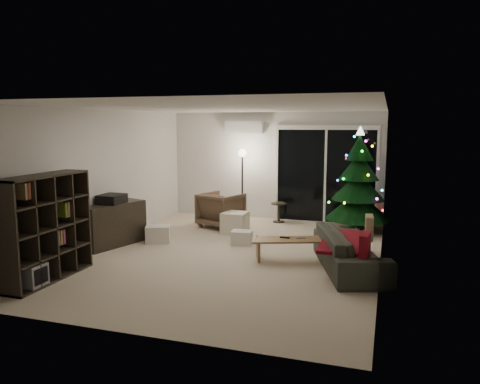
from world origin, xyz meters
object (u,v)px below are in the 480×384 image
object	(u,v)px
media_cabinet	(113,224)
armchair	(221,210)
sofa	(350,251)
coffee_table	(294,251)
bookshelf	(35,227)
christmas_tree	(359,179)

from	to	relation	value
media_cabinet	armchair	distance (m)	2.49
sofa	coffee_table	bearing A→B (deg)	67.36
bookshelf	christmas_tree	size ratio (longest dim) A/B	0.70
coffee_table	christmas_tree	bearing A→B (deg)	53.02
christmas_tree	media_cabinet	bearing A→B (deg)	-148.25
media_cabinet	armchair	world-z (taller)	media_cabinet
bookshelf	christmas_tree	xyz separation A→B (m)	(4.23, 4.57, 0.33)
media_cabinet	armchair	size ratio (longest dim) A/B	1.52
media_cabinet	sofa	size ratio (longest dim) A/B	0.61
sofa	coffee_table	xyz separation A→B (m)	(-0.89, 0.08, -0.10)
media_cabinet	sofa	xyz separation A→B (m)	(4.30, -0.15, -0.09)
sofa	christmas_tree	distance (m)	2.88
media_cabinet	christmas_tree	xyz separation A→B (m)	(4.23, 2.62, 0.70)
media_cabinet	christmas_tree	world-z (taller)	christmas_tree
media_cabinet	coffee_table	distance (m)	3.42
armchair	christmas_tree	world-z (taller)	christmas_tree
media_cabinet	sofa	distance (m)	4.30
bookshelf	armchair	bearing A→B (deg)	95.91
media_cabinet	sofa	world-z (taller)	media_cabinet
armchair	christmas_tree	bearing A→B (deg)	-150.65
sofa	media_cabinet	bearing A→B (deg)	70.25
christmas_tree	bookshelf	bearing A→B (deg)	-132.74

